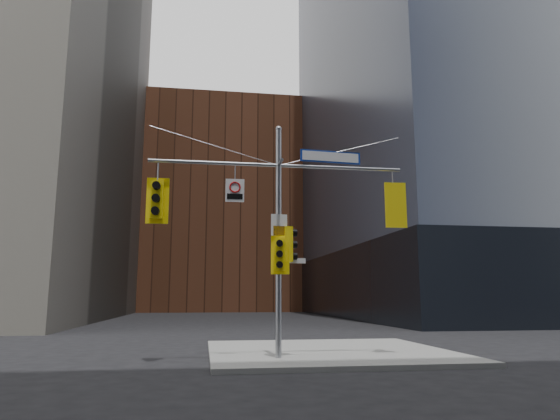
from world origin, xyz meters
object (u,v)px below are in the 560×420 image
object	(u,v)px
signal_assembly	(279,215)
traffic_light_west_arm	(157,200)
traffic_light_pole_side	(289,244)
traffic_light_pole_front	(280,254)
traffic_light_east_arm	(394,206)
street_sign_blade	(331,157)
regulatory_sign_arm	(235,190)

from	to	relation	value
signal_assembly	traffic_light_west_arm	bearing A→B (deg)	179.79
traffic_light_pole_side	traffic_light_pole_front	distance (m)	0.54
traffic_light_east_arm	street_sign_blade	world-z (taller)	street_sign_blade
traffic_light_east_arm	traffic_light_pole_side	size ratio (longest dim) A/B	1.34
traffic_light_east_arm	street_sign_blade	bearing A→B (deg)	2.50
traffic_light_pole_side	signal_assembly	bearing A→B (deg)	85.24
traffic_light_east_arm	traffic_light_pole_front	world-z (taller)	traffic_light_east_arm
regulatory_sign_arm	traffic_light_pole_side	bearing A→B (deg)	1.32
signal_assembly	traffic_light_pole_front	distance (m)	1.27
street_sign_blade	regulatory_sign_arm	size ratio (longest dim) A/B	2.79
signal_assembly	traffic_light_pole_front	bearing A→B (deg)	-89.76
street_sign_blade	regulatory_sign_arm	distance (m)	3.27
signal_assembly	traffic_light_west_arm	world-z (taller)	signal_assembly
traffic_light_pole_front	street_sign_blade	xyz separation A→B (m)	(1.68, 0.27, 3.17)
regulatory_sign_arm	signal_assembly	bearing A→B (deg)	1.06
traffic_light_pole_side	traffic_light_pole_front	xyz separation A→B (m)	(-0.32, -0.28, -0.33)
traffic_light_west_arm	regulatory_sign_arm	bearing A→B (deg)	1.00
signal_assembly	traffic_light_pole_front	world-z (taller)	signal_assembly
street_sign_blade	traffic_light_west_arm	bearing A→B (deg)	175.48
traffic_light_pole_side	regulatory_sign_arm	bearing A→B (deg)	84.14
regulatory_sign_arm	traffic_light_east_arm	bearing A→B (deg)	0.44
signal_assembly	regulatory_sign_arm	world-z (taller)	signal_assembly
signal_assembly	traffic_light_pole_side	distance (m)	0.96
traffic_light_west_arm	signal_assembly	bearing A→B (deg)	1.62
signal_assembly	traffic_light_pole_front	size ratio (longest dim) A/B	6.83
traffic_light_pole_side	traffic_light_pole_front	world-z (taller)	traffic_light_pole_side
traffic_light_pole_front	regulatory_sign_arm	bearing A→B (deg)	-179.07
traffic_light_pole_front	street_sign_blade	bearing A→B (deg)	20.35
signal_assembly	traffic_light_pole_front	xyz separation A→B (m)	(0.00, -0.27, -1.24)
traffic_light_pole_side	street_sign_blade	xyz separation A→B (m)	(1.36, -0.01, 2.84)
traffic_light_east_arm	traffic_light_pole_front	distance (m)	4.09
regulatory_sign_arm	traffic_light_pole_front	bearing A→B (deg)	-10.07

